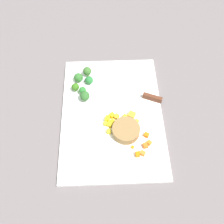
% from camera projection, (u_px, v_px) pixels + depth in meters
% --- Properties ---
extents(ground_plane, '(4.00, 4.00, 0.00)m').
position_uv_depth(ground_plane, '(112.00, 115.00, 0.96)').
color(ground_plane, slate).
extents(cutting_board, '(0.52, 0.37, 0.01)m').
position_uv_depth(cutting_board, '(112.00, 114.00, 0.96)').
color(cutting_board, white).
rests_on(cutting_board, ground_plane).
extents(prep_bowl, '(0.10, 0.10, 0.03)m').
position_uv_depth(prep_bowl, '(126.00, 130.00, 0.90)').
color(prep_bowl, olive).
rests_on(prep_bowl, cutting_board).
extents(chef_knife, '(0.14, 0.32, 0.02)m').
position_uv_depth(chef_knife, '(136.00, 94.00, 0.99)').
color(chef_knife, silver).
rests_on(chef_knife, cutting_board).
extents(carrot_dice_0, '(0.02, 0.02, 0.01)m').
position_uv_depth(carrot_dice_0, '(149.00, 143.00, 0.88)').
color(carrot_dice_0, orange).
rests_on(carrot_dice_0, cutting_board).
extents(carrot_dice_1, '(0.02, 0.02, 0.01)m').
position_uv_depth(carrot_dice_1, '(145.00, 146.00, 0.88)').
color(carrot_dice_1, orange).
rests_on(carrot_dice_1, cutting_board).
extents(carrot_dice_2, '(0.02, 0.02, 0.01)m').
position_uv_depth(carrot_dice_2, '(146.00, 135.00, 0.90)').
color(carrot_dice_2, orange).
rests_on(carrot_dice_2, cutting_board).
extents(carrot_dice_3, '(0.02, 0.01, 0.02)m').
position_uv_depth(carrot_dice_3, '(138.00, 154.00, 0.86)').
color(carrot_dice_3, orange).
rests_on(carrot_dice_3, cutting_board).
extents(carrot_dice_4, '(0.01, 0.01, 0.01)m').
position_uv_depth(carrot_dice_4, '(133.00, 147.00, 0.88)').
color(carrot_dice_4, orange).
rests_on(carrot_dice_4, cutting_board).
extents(carrot_dice_5, '(0.02, 0.02, 0.01)m').
position_uv_depth(carrot_dice_5, '(143.00, 153.00, 0.86)').
color(carrot_dice_5, orange).
rests_on(carrot_dice_5, cutting_board).
extents(pepper_dice_0, '(0.02, 0.02, 0.01)m').
position_uv_depth(pepper_dice_0, '(111.00, 121.00, 0.93)').
color(pepper_dice_0, yellow).
rests_on(pepper_dice_0, cutting_board).
extents(pepper_dice_1, '(0.02, 0.02, 0.01)m').
position_uv_depth(pepper_dice_1, '(106.00, 123.00, 0.92)').
color(pepper_dice_1, yellow).
rests_on(pepper_dice_1, cutting_board).
extents(pepper_dice_2, '(0.03, 0.03, 0.02)m').
position_uv_depth(pepper_dice_2, '(132.00, 115.00, 0.94)').
color(pepper_dice_2, yellow).
rests_on(pepper_dice_2, cutting_board).
extents(pepper_dice_3, '(0.02, 0.02, 0.01)m').
position_uv_depth(pepper_dice_3, '(110.00, 124.00, 0.92)').
color(pepper_dice_3, yellow).
rests_on(pepper_dice_3, cutting_board).
extents(pepper_dice_4, '(0.01, 0.02, 0.01)m').
position_uv_depth(pepper_dice_4, '(109.00, 131.00, 0.90)').
color(pepper_dice_4, yellow).
rests_on(pepper_dice_4, cutting_board).
extents(pepper_dice_5, '(0.02, 0.02, 0.01)m').
position_uv_depth(pepper_dice_5, '(125.00, 116.00, 0.94)').
color(pepper_dice_5, yellow).
rests_on(pepper_dice_5, cutting_board).
extents(pepper_dice_6, '(0.02, 0.02, 0.02)m').
position_uv_depth(pepper_dice_6, '(116.00, 117.00, 0.94)').
color(pepper_dice_6, yellow).
rests_on(pepper_dice_6, cutting_board).
extents(pepper_dice_7, '(0.02, 0.02, 0.02)m').
position_uv_depth(pepper_dice_7, '(107.00, 119.00, 0.93)').
color(pepper_dice_7, yellow).
rests_on(pepper_dice_7, cutting_board).
extents(pepper_dice_8, '(0.02, 0.02, 0.01)m').
position_uv_depth(pepper_dice_8, '(137.00, 121.00, 0.93)').
color(pepper_dice_8, yellow).
rests_on(pepper_dice_8, cutting_board).
extents(pepper_dice_9, '(0.02, 0.02, 0.02)m').
position_uv_depth(pepper_dice_9, '(113.00, 115.00, 0.94)').
color(pepper_dice_9, yellow).
rests_on(pepper_dice_9, cutting_board).
extents(broccoli_floret_0, '(0.04, 0.04, 0.04)m').
position_uv_depth(broccoli_floret_0, '(78.00, 78.00, 1.02)').
color(broccoli_floret_0, '#89B661').
rests_on(broccoli_floret_0, cutting_board).
extents(broccoli_floret_1, '(0.03, 0.03, 0.04)m').
position_uv_depth(broccoli_floret_1, '(87.00, 71.00, 1.03)').
color(broccoli_floret_1, '#97AC59').
rests_on(broccoli_floret_1, cutting_board).
extents(broccoli_floret_2, '(0.03, 0.03, 0.03)m').
position_uv_depth(broccoli_floret_2, '(83.00, 90.00, 0.98)').
color(broccoli_floret_2, '#85C163').
rests_on(broccoli_floret_2, cutting_board).
extents(broccoli_floret_3, '(0.04, 0.04, 0.04)m').
position_uv_depth(broccoli_floret_3, '(85.00, 96.00, 0.96)').
color(broccoli_floret_3, '#87AB67').
rests_on(broccoli_floret_3, cutting_board).
extents(broccoli_floret_4, '(0.03, 0.03, 0.03)m').
position_uv_depth(broccoli_floret_4, '(89.00, 80.00, 1.01)').
color(broccoli_floret_4, '#89AF5A').
rests_on(broccoli_floret_4, cutting_board).
extents(broccoli_floret_5, '(0.03, 0.03, 0.03)m').
position_uv_depth(broccoli_floret_5, '(75.00, 87.00, 0.99)').
color(broccoli_floret_5, '#84BC55').
rests_on(broccoli_floret_5, cutting_board).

